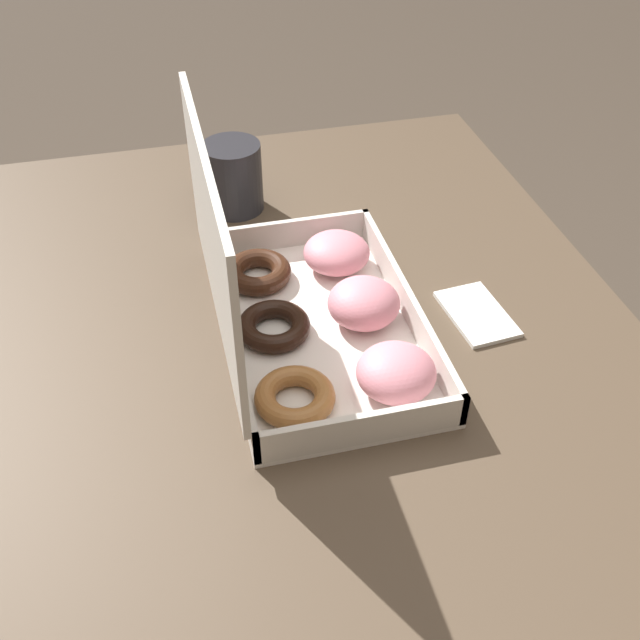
% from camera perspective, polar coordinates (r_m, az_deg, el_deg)
% --- Properties ---
extents(ground_plane, '(8.00, 8.00, 0.00)m').
position_cam_1_polar(ground_plane, '(1.51, -0.36, -22.55)').
color(ground_plane, '#42382D').
extents(dining_table, '(1.15, 0.84, 0.71)m').
position_cam_1_polar(dining_table, '(0.99, -0.51, -6.22)').
color(dining_table, '#4C3D2D').
rests_on(dining_table, ground_plane).
extents(donut_box, '(0.39, 0.24, 0.27)m').
position_cam_1_polar(donut_box, '(0.91, -0.82, 1.25)').
color(donut_box, silver).
rests_on(donut_box, dining_table).
extents(coffee_mug, '(0.09, 0.09, 0.11)m').
position_cam_1_polar(coffee_mug, '(1.16, -6.64, 10.84)').
color(coffee_mug, '#232328').
rests_on(coffee_mug, dining_table).
extents(paper_napkin, '(0.12, 0.08, 0.01)m').
position_cam_1_polar(paper_napkin, '(0.99, 11.86, 0.46)').
color(paper_napkin, white).
rests_on(paper_napkin, dining_table).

